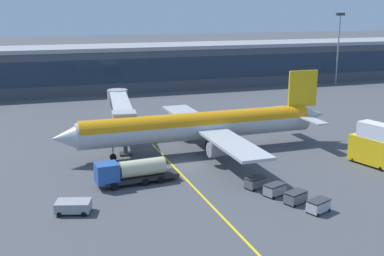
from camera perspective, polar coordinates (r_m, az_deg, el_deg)
The scene contains 13 objects.
ground_plane at distance 70.44m, azimuth -0.46°, elevation -4.35°, with size 700.00×700.00×0.00m, color #47494F.
apron_lead_in_line at distance 71.63m, azimuth -2.71°, elevation -4.04°, with size 0.30×80.00×0.01m, color yellow.
terminal_building at distance 139.15m, azimuth -4.70°, elevation 7.35°, with size 191.09×17.93×12.12m.
main_airliner at distance 75.57m, azimuth 1.01°, elevation 0.29°, with size 45.57×36.06×12.20m.
jet_bridge at distance 84.89m, azimuth -8.49°, elevation 2.35°, with size 6.36×24.02×6.94m.
fuel_tanker at distance 62.66m, azimuth -7.20°, elevation -5.15°, with size 10.98×3.47×3.25m.
catering_lift at distance 73.99m, azimuth 20.77°, elevation -1.90°, with size 4.19×7.22×6.30m.
pushback_tug at distance 55.74m, azimuth -14.00°, elevation -8.96°, with size 4.30×3.28×1.40m.
baggage_cart_0 at distance 56.15m, azimuth 14.78°, elevation -8.90°, with size 3.03×2.39×1.48m.
baggage_cart_1 at distance 57.90m, azimuth 12.20°, elevation -8.03°, with size 3.03×2.39×1.48m.
baggage_cart_2 at distance 59.77m, azimuth 9.79°, elevation -7.20°, with size 3.03×2.39×1.48m.
baggage_cart_3 at distance 61.74m, azimuth 7.53°, elevation -6.41°, with size 3.03×2.39×1.48m.
apron_light_mast_0 at distance 149.90m, azimuth 17.00°, elevation 9.70°, with size 2.80×0.50×20.90m.
Camera 1 is at (-20.49, -63.61, 22.26)m, focal length 44.90 mm.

